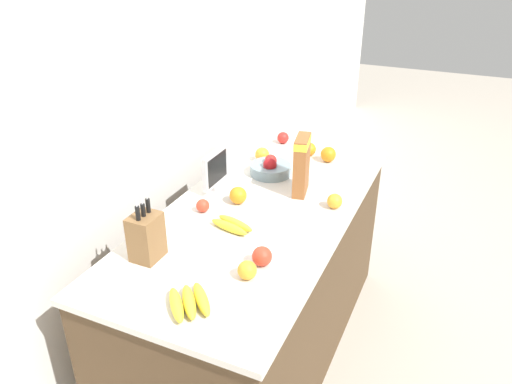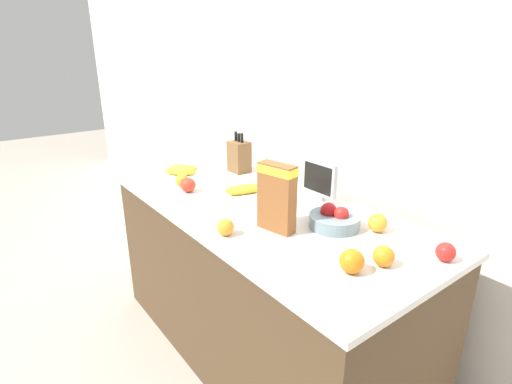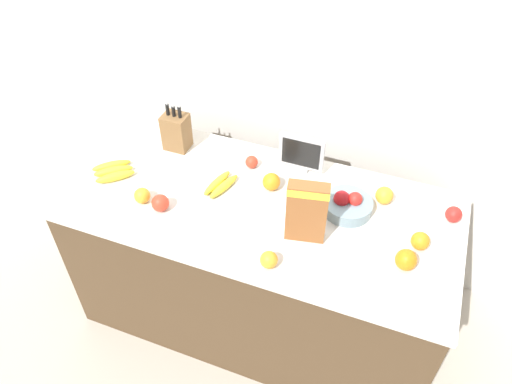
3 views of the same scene
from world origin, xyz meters
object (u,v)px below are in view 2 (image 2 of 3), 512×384
banana_bunch_right (243,189)px  apple_leftmost (188,185)px  orange_mid_left (282,194)px  apple_rear (280,184)px  orange_front_left (383,256)px  banana_bunch_left (181,170)px  fruit_bowl (334,219)px  orange_near_bowl (352,261)px  small_monitor (319,179)px  orange_back_center (225,227)px  orange_mid_right (182,180)px  knife_block (239,156)px  apple_front (446,252)px  orange_front_right (378,223)px  cereal_box (277,195)px

banana_bunch_right → apple_leftmost: apple_leftmost is taller
banana_bunch_right → orange_mid_left: 0.24m
apple_rear → orange_front_left: 0.89m
banana_bunch_left → orange_front_left: bearing=2.3°
fruit_bowl → orange_near_bowl: size_ratio=2.52×
banana_bunch_left → orange_near_bowl: size_ratio=2.62×
small_monitor → orange_back_center: size_ratio=3.00×
orange_mid_right → orange_front_left: size_ratio=0.95×
orange_near_bowl → orange_back_center: bearing=-159.7°
knife_block → apple_front: knife_block is taller
banana_bunch_left → orange_front_left: orange_front_left is taller
orange_mid_left → orange_near_bowl: (0.67, -0.25, 0.00)m
banana_bunch_right → orange_front_left: (0.94, -0.04, 0.02)m
orange_mid_left → orange_mid_right: size_ratio=1.13×
orange_front_right → orange_mid_right: size_ratio=1.10×
fruit_bowl → orange_back_center: size_ratio=3.05×
cereal_box → orange_mid_left: 0.36m
cereal_box → orange_near_bowl: size_ratio=3.35×
small_monitor → orange_mid_left: size_ratio=2.59×
banana_bunch_right → apple_front: apple_front is taller
apple_leftmost → orange_front_right: bearing=23.8°
fruit_bowl → banana_bunch_right: (-0.60, -0.07, -0.02)m
orange_mid_left → fruit_bowl: bearing=-2.3°
knife_block → apple_rear: bearing=-1.9°
orange_back_center → cereal_box: bearing=66.5°
orange_front_right → orange_mid_left: bearing=-169.1°
knife_block → banana_bunch_left: knife_block is taller
small_monitor → orange_near_bowl: bearing=-36.2°
apple_leftmost → orange_back_center: size_ratio=1.10×
banana_bunch_left → orange_mid_right: bearing=-26.5°
banana_bunch_right → knife_block: bearing=147.9°
apple_leftmost → orange_front_right: (0.94, 0.41, 0.00)m
small_monitor → apple_front: bearing=-6.1°
banana_bunch_left → apple_front: (1.58, 0.27, 0.01)m
banana_bunch_left → knife_block: bearing=58.1°
cereal_box → small_monitor: bearing=98.4°
orange_back_center → banana_bunch_left: bearing=164.0°
orange_back_center → knife_block: bearing=141.3°
orange_near_bowl → orange_front_left: 0.13m
cereal_box → orange_back_center: (-0.09, -0.21, -0.13)m
apple_leftmost → orange_near_bowl: 1.09m
apple_rear → orange_back_center: (0.29, -0.56, 0.00)m
cereal_box → banana_bunch_left: bearing=165.5°
knife_block → orange_mid_right: (0.04, -0.43, -0.06)m
knife_block → orange_mid_right: knife_block is taller
fruit_bowl → banana_bunch_right: 0.60m
knife_block → cereal_box: bearing=-24.5°
banana_bunch_left → fruit_bowl: bearing=8.4°
banana_bunch_left → orange_mid_left: bearing=13.5°
orange_near_bowl → small_monitor: bearing=143.8°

